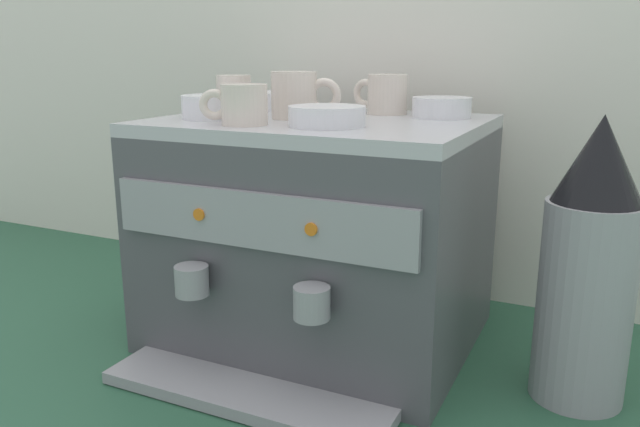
{
  "coord_description": "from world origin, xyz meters",
  "views": [
    {
      "loc": [
        0.5,
        -1.05,
        0.54
      ],
      "look_at": [
        0.0,
        0.0,
        0.25
      ],
      "focal_mm": 35.41,
      "sensor_mm": 36.0,
      "label": 1
    }
  ],
  "objects_px": {
    "ceramic_bowl_3": "(216,107)",
    "ceramic_cup_0": "(297,95)",
    "ceramic_bowl_1": "(327,117)",
    "ceramic_bowl_0": "(441,108)",
    "milk_pitcher": "(164,273)",
    "coffee_grinder": "(588,268)",
    "ceramic_bowl_2": "(272,101)",
    "ceramic_cup_1": "(233,94)",
    "ceramic_cup_2": "(242,105)",
    "ceramic_cup_3": "(385,94)",
    "espresso_machine": "(319,232)"
  },
  "relations": [
    {
      "from": "coffee_grinder",
      "to": "ceramic_bowl_3",
      "type": "bearing_deg",
      "value": -176.38
    },
    {
      "from": "ceramic_bowl_2",
      "to": "milk_pitcher",
      "type": "bearing_deg",
      "value": -150.29
    },
    {
      "from": "ceramic_cup_2",
      "to": "coffee_grinder",
      "type": "height_order",
      "value": "ceramic_cup_2"
    },
    {
      "from": "milk_pitcher",
      "to": "ceramic_bowl_2",
      "type": "bearing_deg",
      "value": 29.71
    },
    {
      "from": "ceramic_cup_1",
      "to": "coffee_grinder",
      "type": "relative_size",
      "value": 0.22
    },
    {
      "from": "espresso_machine",
      "to": "ceramic_cup_2",
      "type": "distance_m",
      "value": 0.3
    },
    {
      "from": "ceramic_bowl_2",
      "to": "coffee_grinder",
      "type": "xyz_separation_m",
      "value": [
        0.66,
        -0.17,
        -0.22
      ]
    },
    {
      "from": "ceramic_cup_0",
      "to": "ceramic_cup_1",
      "type": "xyz_separation_m",
      "value": [
        -0.17,
        0.05,
        -0.01
      ]
    },
    {
      "from": "ceramic_bowl_3",
      "to": "milk_pitcher",
      "type": "height_order",
      "value": "ceramic_bowl_3"
    },
    {
      "from": "espresso_machine",
      "to": "milk_pitcher",
      "type": "distance_m",
      "value": 0.42
    },
    {
      "from": "ceramic_cup_1",
      "to": "ceramic_bowl_2",
      "type": "bearing_deg",
      "value": 74.9
    },
    {
      "from": "ceramic_bowl_1",
      "to": "milk_pitcher",
      "type": "height_order",
      "value": "ceramic_bowl_1"
    },
    {
      "from": "ceramic_cup_2",
      "to": "ceramic_bowl_3",
      "type": "distance_m",
      "value": 0.13
    },
    {
      "from": "ceramic_cup_0",
      "to": "ceramic_bowl_1",
      "type": "distance_m",
      "value": 0.14
    },
    {
      "from": "espresso_machine",
      "to": "ceramic_bowl_2",
      "type": "xyz_separation_m",
      "value": [
        -0.18,
        0.14,
        0.23
      ]
    },
    {
      "from": "ceramic_cup_2",
      "to": "coffee_grinder",
      "type": "distance_m",
      "value": 0.61
    },
    {
      "from": "ceramic_bowl_3",
      "to": "ceramic_cup_0",
      "type": "bearing_deg",
      "value": 23.33
    },
    {
      "from": "ceramic_bowl_1",
      "to": "espresso_machine",
      "type": "bearing_deg",
      "value": 122.19
    },
    {
      "from": "ceramic_cup_0",
      "to": "milk_pitcher",
      "type": "relative_size",
      "value": 1.02
    },
    {
      "from": "ceramic_cup_1",
      "to": "ceramic_bowl_1",
      "type": "xyz_separation_m",
      "value": [
        0.27,
        -0.13,
        -0.02
      ]
    },
    {
      "from": "ceramic_cup_0",
      "to": "milk_pitcher",
      "type": "xyz_separation_m",
      "value": [
        -0.36,
        0.03,
        -0.41
      ]
    },
    {
      "from": "ceramic_cup_0",
      "to": "coffee_grinder",
      "type": "distance_m",
      "value": 0.57
    },
    {
      "from": "ceramic_cup_2",
      "to": "ceramic_bowl_1",
      "type": "relative_size",
      "value": 0.86
    },
    {
      "from": "coffee_grinder",
      "to": "milk_pitcher",
      "type": "xyz_separation_m",
      "value": [
        -0.87,
        0.04,
        -0.16
      ]
    },
    {
      "from": "espresso_machine",
      "to": "ceramic_cup_1",
      "type": "xyz_separation_m",
      "value": [
        -0.21,
        0.04,
        0.25
      ]
    },
    {
      "from": "ceramic_cup_1",
      "to": "ceramic_cup_3",
      "type": "xyz_separation_m",
      "value": [
        0.28,
        0.11,
        0.0
      ]
    },
    {
      "from": "ceramic_cup_1",
      "to": "coffee_grinder",
      "type": "distance_m",
      "value": 0.73
    },
    {
      "from": "ceramic_cup_0",
      "to": "ceramic_cup_2",
      "type": "relative_size",
      "value": 1.15
    },
    {
      "from": "ceramic_cup_3",
      "to": "ceramic_cup_1",
      "type": "bearing_deg",
      "value": -159.39
    },
    {
      "from": "ceramic_cup_0",
      "to": "ceramic_cup_3",
      "type": "relative_size",
      "value": 1.07
    },
    {
      "from": "ceramic_bowl_1",
      "to": "ceramic_cup_0",
      "type": "bearing_deg",
      "value": 139.14
    },
    {
      "from": "ceramic_cup_1",
      "to": "ceramic_bowl_0",
      "type": "xyz_separation_m",
      "value": [
        0.4,
        0.09,
        -0.02
      ]
    },
    {
      "from": "ceramic_bowl_0",
      "to": "milk_pitcher",
      "type": "relative_size",
      "value": 0.88
    },
    {
      "from": "ceramic_cup_1",
      "to": "ceramic_cup_2",
      "type": "height_order",
      "value": "ceramic_cup_1"
    },
    {
      "from": "espresso_machine",
      "to": "coffee_grinder",
      "type": "bearing_deg",
      "value": -3.32
    },
    {
      "from": "ceramic_bowl_1",
      "to": "ceramic_cup_3",
      "type": "bearing_deg",
      "value": 86.52
    },
    {
      "from": "espresso_machine",
      "to": "coffee_grinder",
      "type": "height_order",
      "value": "coffee_grinder"
    },
    {
      "from": "ceramic_cup_0",
      "to": "ceramic_bowl_3",
      "type": "height_order",
      "value": "ceramic_cup_0"
    },
    {
      "from": "ceramic_cup_3",
      "to": "ceramic_bowl_3",
      "type": "bearing_deg",
      "value": -140.16
    },
    {
      "from": "ceramic_cup_0",
      "to": "ceramic_cup_2",
      "type": "height_order",
      "value": "ceramic_cup_0"
    },
    {
      "from": "ceramic_bowl_2",
      "to": "coffee_grinder",
      "type": "bearing_deg",
      "value": -14.41
    },
    {
      "from": "ceramic_cup_3",
      "to": "ceramic_bowl_2",
      "type": "bearing_deg",
      "value": -179.74
    },
    {
      "from": "ceramic_bowl_0",
      "to": "ceramic_bowl_1",
      "type": "bearing_deg",
      "value": -121.0
    },
    {
      "from": "ceramic_cup_0",
      "to": "ceramic_bowl_0",
      "type": "bearing_deg",
      "value": 29.51
    },
    {
      "from": "ceramic_cup_1",
      "to": "ceramic_cup_3",
      "type": "bearing_deg",
      "value": 20.61
    },
    {
      "from": "ceramic_bowl_1",
      "to": "milk_pitcher",
      "type": "xyz_separation_m",
      "value": [
        -0.46,
        0.11,
        -0.38
      ]
    },
    {
      "from": "ceramic_cup_2",
      "to": "ceramic_cup_1",
      "type": "bearing_deg",
      "value": 127.02
    },
    {
      "from": "ceramic_cup_2",
      "to": "ceramic_cup_3",
      "type": "relative_size",
      "value": 0.93
    },
    {
      "from": "ceramic_cup_2",
      "to": "ceramic_cup_3",
      "type": "distance_m",
      "value": 0.32
    },
    {
      "from": "espresso_machine",
      "to": "ceramic_cup_3",
      "type": "relative_size",
      "value": 4.88
    }
  ]
}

